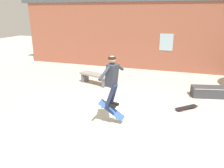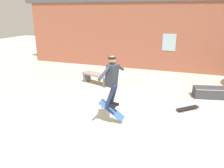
{
  "view_description": "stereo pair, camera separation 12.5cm",
  "coord_description": "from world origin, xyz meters",
  "px_view_note": "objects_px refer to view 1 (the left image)",
  "views": [
    {
      "loc": [
        1.4,
        -5.19,
        3.17
      ],
      "look_at": [
        -0.35,
        0.26,
        1.25
      ],
      "focal_mm": 35.0,
      "sensor_mm": 36.0,
      "label": 1
    },
    {
      "loc": [
        1.52,
        -5.15,
        3.17
      ],
      "look_at": [
        -0.35,
        0.26,
        1.25
      ],
      "focal_mm": 35.0,
      "sensor_mm": 36.0,
      "label": 2
    }
  ],
  "objects_px": {
    "park_bench": "(95,77)",
    "skateboard_resting": "(187,107)",
    "skate_ledge": "(213,92)",
    "skateboard_flipping": "(112,110)",
    "skater": "(112,77)"
  },
  "relations": [
    {
      "from": "park_bench",
      "to": "skater",
      "type": "xyz_separation_m",
      "value": [
        1.91,
        -3.34,
        1.11
      ]
    },
    {
      "from": "skater",
      "to": "skateboard_resting",
      "type": "height_order",
      "value": "skater"
    },
    {
      "from": "skateboard_flipping",
      "to": "skateboard_resting",
      "type": "height_order",
      "value": "skateboard_flipping"
    },
    {
      "from": "park_bench",
      "to": "skater",
      "type": "relative_size",
      "value": 1.06
    },
    {
      "from": "skater",
      "to": "skateboard_resting",
      "type": "relative_size",
      "value": 1.89
    },
    {
      "from": "park_bench",
      "to": "skateboard_resting",
      "type": "bearing_deg",
      "value": -2.55
    },
    {
      "from": "skateboard_flipping",
      "to": "park_bench",
      "type": "bearing_deg",
      "value": 110.35
    },
    {
      "from": "park_bench",
      "to": "skate_ledge",
      "type": "distance_m",
      "value": 4.96
    },
    {
      "from": "park_bench",
      "to": "skateboard_resting",
      "type": "xyz_separation_m",
      "value": [
        4.0,
        -1.57,
        -0.28
      ]
    },
    {
      "from": "park_bench",
      "to": "skateboard_flipping",
      "type": "relative_size",
      "value": 2.03
    },
    {
      "from": "skate_ledge",
      "to": "skateboard_flipping",
      "type": "xyz_separation_m",
      "value": [
        -3.09,
        -3.22,
        0.22
      ]
    },
    {
      "from": "skate_ledge",
      "to": "skateboard_resting",
      "type": "distance_m",
      "value": 1.8
    },
    {
      "from": "skater",
      "to": "skateboard_flipping",
      "type": "xyz_separation_m",
      "value": [
        -0.04,
        0.08,
        -1.04
      ]
    },
    {
      "from": "skater",
      "to": "skateboard_resting",
      "type": "distance_m",
      "value": 3.07
    },
    {
      "from": "skate_ledge",
      "to": "skateboard_flipping",
      "type": "bearing_deg",
      "value": -145.93
    }
  ]
}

